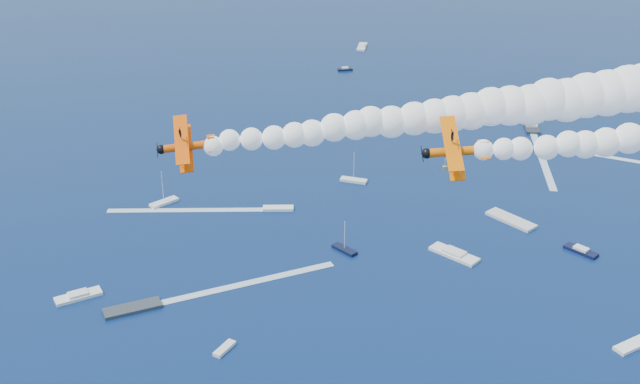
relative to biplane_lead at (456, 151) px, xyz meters
The scene contains 5 objects.
biplane_lead is the anchor object (origin of this frame).
biplane_trail 33.59m from the biplane_lead, 148.57° to the right, with size 7.43×8.34×5.02m, color #FF5405, non-canonical shape.
smoke_trail_trail 7.42m from the biplane_lead, 133.04° to the left, with size 49.96×48.00×11.77m, color white, non-canonical shape.
spectator_boats 110.45m from the biplane_lead, 104.70° to the left, with size 240.53×189.54×0.70m.
boat_wakes 108.21m from the biplane_lead, 119.87° to the left, with size 121.20×132.03×0.04m.
Camera 1 is at (63.92, -60.98, 96.02)m, focal length 47.41 mm.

